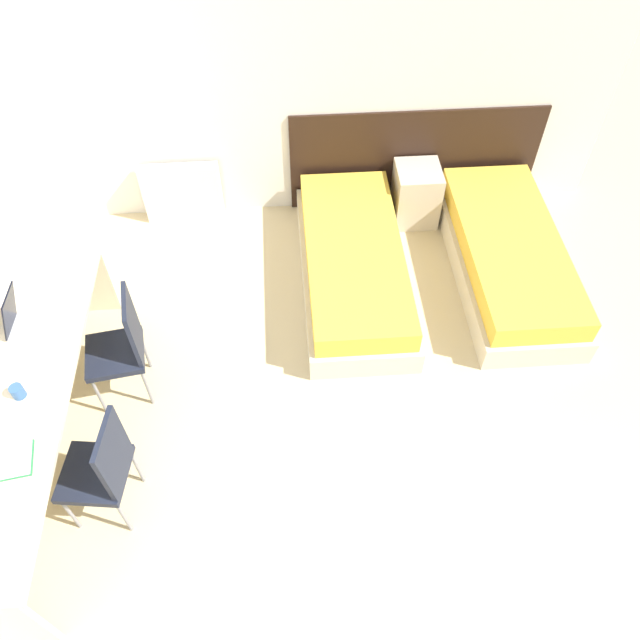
{
  "coord_description": "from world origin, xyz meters",
  "views": [
    {
      "loc": [
        -0.21,
        -0.48,
        4.0
      ],
      "look_at": [
        0.0,
        2.34,
        0.55
      ],
      "focal_mm": 35.0,
      "sensor_mm": 36.0,
      "label": 1
    }
  ],
  "objects_px": {
    "nightstand": "(416,194)",
    "chair_near_laptop": "(122,345)",
    "chair_near_notebook": "(102,468)",
    "bed_near_door": "(508,257)",
    "bed_near_window": "(353,265)",
    "laptop": "(27,322)"
  },
  "relations": [
    {
      "from": "bed_near_door",
      "to": "nightstand",
      "type": "xyz_separation_m",
      "value": [
        -0.67,
        0.8,
        0.07
      ]
    },
    {
      "from": "nightstand",
      "to": "chair_near_laptop",
      "type": "height_order",
      "value": "chair_near_laptop"
    },
    {
      "from": "nightstand",
      "to": "chair_near_notebook",
      "type": "height_order",
      "value": "chair_near_notebook"
    },
    {
      "from": "bed_near_window",
      "to": "nightstand",
      "type": "xyz_separation_m",
      "value": [
        0.67,
        0.8,
        0.07
      ]
    },
    {
      "from": "bed_near_window",
      "to": "chair_near_laptop",
      "type": "xyz_separation_m",
      "value": [
        -1.74,
        -0.97,
        0.32
      ]
    },
    {
      "from": "bed_near_window",
      "to": "laptop",
      "type": "bearing_deg",
      "value": -157.2
    },
    {
      "from": "chair_near_laptop",
      "to": "laptop",
      "type": "xyz_separation_m",
      "value": [
        -0.54,
        0.01,
        0.29
      ]
    },
    {
      "from": "bed_near_door",
      "to": "chair_near_laptop",
      "type": "bearing_deg",
      "value": -162.55
    },
    {
      "from": "bed_near_door",
      "to": "nightstand",
      "type": "distance_m",
      "value": 1.04
    },
    {
      "from": "bed_near_door",
      "to": "chair_near_notebook",
      "type": "bearing_deg",
      "value": -148.3
    },
    {
      "from": "nightstand",
      "to": "chair_near_laptop",
      "type": "distance_m",
      "value": 3.0
    },
    {
      "from": "bed_near_door",
      "to": "laptop",
      "type": "height_order",
      "value": "laptop"
    },
    {
      "from": "bed_near_window",
      "to": "laptop",
      "type": "xyz_separation_m",
      "value": [
        -2.29,
        -0.96,
        0.62
      ]
    },
    {
      "from": "chair_near_laptop",
      "to": "laptop",
      "type": "relative_size",
      "value": 2.79
    },
    {
      "from": "bed_near_window",
      "to": "bed_near_door",
      "type": "height_order",
      "value": "same"
    },
    {
      "from": "bed_near_door",
      "to": "laptop",
      "type": "distance_m",
      "value": 3.8
    },
    {
      "from": "bed_near_window",
      "to": "bed_near_door",
      "type": "bearing_deg",
      "value": 0.0
    },
    {
      "from": "bed_near_window",
      "to": "chair_near_laptop",
      "type": "bearing_deg",
      "value": -150.99
    },
    {
      "from": "bed_near_door",
      "to": "laptop",
      "type": "relative_size",
      "value": 5.83
    },
    {
      "from": "chair_near_laptop",
      "to": "chair_near_notebook",
      "type": "xyz_separation_m",
      "value": [
        0.0,
        -0.93,
        0.0
      ]
    },
    {
      "from": "chair_near_laptop",
      "to": "chair_near_notebook",
      "type": "bearing_deg",
      "value": -98.56
    },
    {
      "from": "bed_near_window",
      "to": "chair_near_notebook",
      "type": "bearing_deg",
      "value": -132.54
    }
  ]
}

